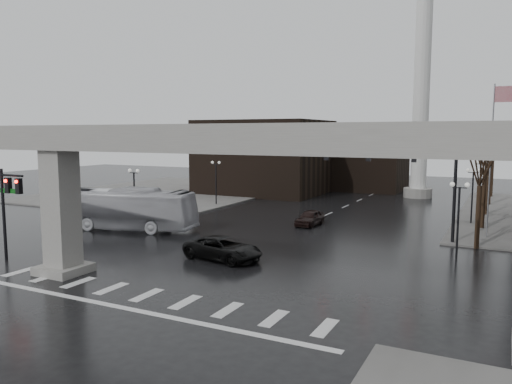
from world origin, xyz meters
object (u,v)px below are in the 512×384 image
city_bus (122,209)px  far_car (310,218)px  pickup_truck (223,249)px  signal_mast_arm (403,165)px

city_bus → far_car: 16.52m
far_car → pickup_truck: bearing=-90.5°
city_bus → far_car: (13.72, 9.14, -1.12)m
pickup_truck → far_car: (0.68, 14.18, -0.06)m
pickup_truck → city_bus: 14.01m
city_bus → signal_mast_arm: bearing=-84.3°
signal_mast_arm → pickup_truck: bearing=-127.7°
signal_mast_arm → city_bus: 23.54m
signal_mast_arm → far_car: signal_mast_arm is taller
signal_mast_arm → far_car: 10.17m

